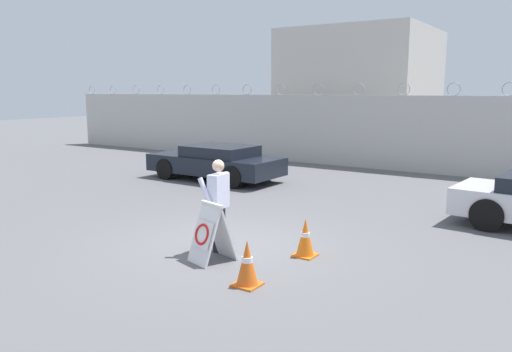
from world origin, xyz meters
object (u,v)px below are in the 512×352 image
Objects in this scene: barricade_sign at (210,232)px; security_guard at (218,201)px; parked_car_front_coupe at (216,162)px; traffic_cone_mid at (247,263)px; traffic_cone_near at (305,238)px.

security_guard reaches higher than barricade_sign.
parked_car_front_coupe reaches higher than barricade_sign.
traffic_cone_mid is at bearing 47.26° from security_guard.
barricade_sign reaches higher than traffic_cone_mid.
barricade_sign is 0.61× the size of security_guard.
traffic_cone_mid is (1.42, -1.13, -0.61)m from security_guard.
security_guard is 7.67m from parked_car_front_coupe.
security_guard is 2.39× the size of traffic_cone_mid.
traffic_cone_mid is at bearing -93.08° from traffic_cone_near.
security_guard reaches higher than traffic_cone_near.
traffic_cone_mid is (1.18, -0.57, -0.17)m from barricade_sign.
parked_car_front_coupe reaches higher than traffic_cone_near.
traffic_cone_near is 1.74m from traffic_cone_mid.
traffic_cone_near is 8.27m from parked_car_front_coupe.
parked_car_front_coupe is (-6.26, 5.40, 0.27)m from traffic_cone_near.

